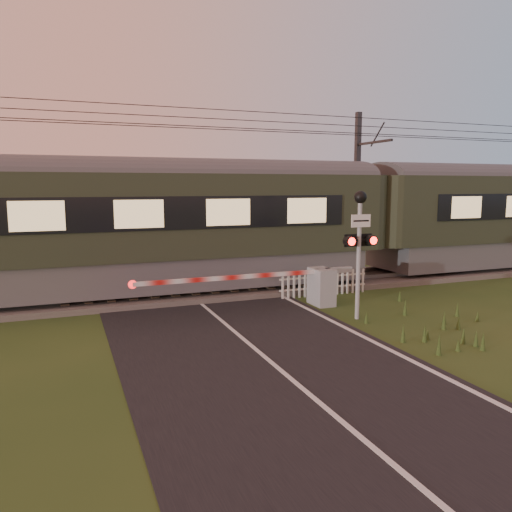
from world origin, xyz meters
name	(u,v)px	position (x,y,z in m)	size (l,w,h in m)	color
ground	(260,354)	(0.00, 0.00, 0.00)	(160.00, 160.00, 0.00)	#284119
road	(265,356)	(0.02, -0.23, 0.01)	(6.00, 140.00, 0.03)	black
track_bed	(189,292)	(0.00, 6.50, 0.07)	(140.00, 3.40, 0.39)	#47423D
overhead_wires	(185,120)	(0.00, 6.50, 5.72)	(120.00, 0.62, 0.62)	black
train	(367,219)	(6.99, 6.50, 2.37)	(44.88, 3.09, 4.19)	slate
boom_gate	(313,285)	(3.12, 3.49, 0.63)	(6.78, 0.87, 1.16)	gray
crossing_signal	(359,232)	(3.54, 1.68, 2.40)	(0.89, 0.36, 3.49)	gray
picket_fence	(324,283)	(4.13, 4.60, 0.41)	(3.21, 0.07, 0.82)	silver
catenary_mast	(358,189)	(7.97, 8.72, 3.48)	(0.21, 2.45, 6.68)	#2D2D30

